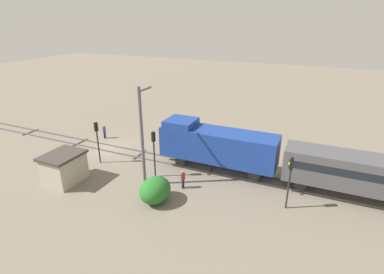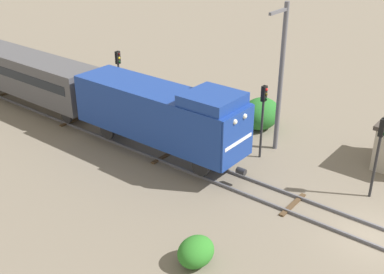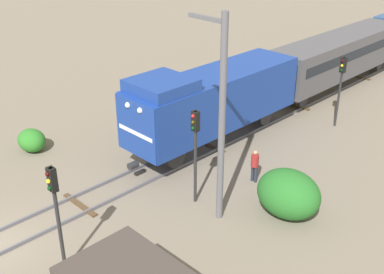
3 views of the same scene
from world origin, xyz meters
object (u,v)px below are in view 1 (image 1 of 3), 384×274
Objects in this scene: traffic_signal_far at (290,174)px; worker_by_signal at (183,178)px; locomotive at (216,144)px; traffic_signal_near at (97,135)px; passenger_car_leading at (377,175)px; relay_hut at (64,168)px; worker_near_track at (104,131)px; catenary_mast at (142,135)px; traffic_signal_mid at (154,146)px.

traffic_signal_far is 2.54× the size of worker_by_signal.
traffic_signal_near is (3.20, -11.44, 0.25)m from locomotive.
passenger_car_leading reaches higher than relay_hut.
worker_by_signal is at bearing -74.18° from passenger_car_leading.
worker_near_track is 0.19× the size of catenary_mast.
passenger_car_leading is 15.48m from worker_by_signal.
traffic_signal_far is 0.49× the size of catenary_mast.
relay_hut is at bearing 165.17° from worker_by_signal.
traffic_signal_far is at bearing -59.72° from passenger_car_leading.
locomotive is 15.68m from worker_near_track.
traffic_signal_far is 8.90m from worker_by_signal.
traffic_signal_near is 0.97× the size of traffic_signal_mid.
traffic_signal_far is at bearing 88.77° from traffic_signal_near.
locomotive is at bearing 122.57° from relay_hut.
relay_hut reaches higher than worker_by_signal.
traffic_signal_mid is 2.63× the size of worker_by_signal.
locomotive reaches higher than relay_hut.
locomotive is 13.34m from passenger_car_leading.
traffic_signal_far is at bearing 63.34° from locomotive.
worker_near_track is (-5.60, -3.95, -2.02)m from traffic_signal_near.
catenary_mast is at bearing 159.66° from worker_by_signal.
passenger_car_leading is (0.00, 13.34, -0.25)m from locomotive.
traffic_signal_far is (3.60, -6.17, 0.47)m from passenger_car_leading.
traffic_signal_mid is 11.94m from traffic_signal_far.
traffic_signal_mid is 1.04× the size of traffic_signal_far.
traffic_signal_mid reaches higher than worker_by_signal.
relay_hut is at bearing -73.35° from passenger_car_leading.
catenary_mast is 2.53× the size of relay_hut.
passenger_car_leading is 26.20m from relay_hut.
catenary_mast reaches higher than relay_hut.
worker_near_track is 1.00× the size of worker_by_signal.
relay_hut reaches higher than worker_near_track.
locomotive reaches higher than traffic_signal_far.
traffic_signal_near is 1.24× the size of relay_hut.
relay_hut is at bearing -3.97° from traffic_signal_near.
locomotive is at bearing 37.84° from worker_by_signal.
worker_near_track is 10.56m from relay_hut.
worker_near_track is at bearing -104.89° from traffic_signal_far.
relay_hut is (4.30, -0.30, -1.63)m from traffic_signal_near.
traffic_signal_far is 1.23× the size of relay_hut.
traffic_signal_near is 4.61m from relay_hut.
locomotive is at bearing -116.66° from traffic_signal_far.
worker_by_signal is at bearing -19.49° from locomotive.
locomotive is at bearing 135.32° from catenary_mast.
worker_near_track is at bearing -159.76° from relay_hut.
relay_hut is at bearing -59.53° from traffic_signal_mid.
traffic_signal_far is at bearing 101.65° from relay_hut.
worker_near_track is (-2.40, -15.39, -1.78)m from locomotive.
catenary_mast is (4.94, -4.89, 1.91)m from locomotive.
locomotive is 7.21m from catenary_mast.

